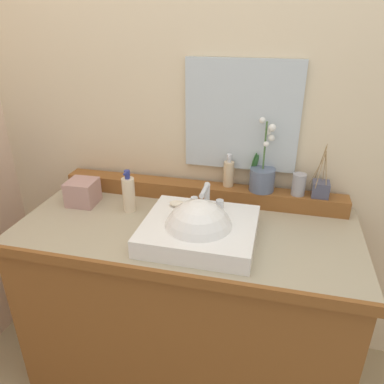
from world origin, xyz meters
The scene contains 13 objects.
floor centered at (0.00, 0.00, -0.05)m, with size 2.97×3.83×0.10m, color #9A845F.
wall_back centered at (0.00, 0.44, 1.32)m, with size 2.97×0.20×2.65m, color beige.
vanity_cabinet centered at (0.00, 0.00, 0.42)m, with size 1.44×0.66×0.84m.
back_ledge centered at (0.00, 0.27, 0.87)m, with size 1.36×0.10×0.08m, color brown.
sink_basin centered at (0.08, -0.09, 0.87)m, with size 0.44×0.40×0.29m.
soap_bar centered at (-0.05, 0.03, 0.92)m, with size 0.07×0.04×0.02m, color beige.
potted_plant centered at (0.29, 0.27, 0.99)m, with size 0.12×0.12×0.34m.
soap_dispenser centered at (0.13, 0.28, 0.98)m, with size 0.05×0.05×0.16m.
tumbler_cup centered at (0.45, 0.26, 0.96)m, with size 0.06×0.06×0.10m, color #99959A.
reed_diffuser centered at (0.55, 0.27, 0.95)m, with size 0.09×0.12×0.24m.
lotion_bottle centered at (-0.29, 0.07, 0.92)m, with size 0.06×0.06×0.20m.
tissue_box centered at (-0.53, 0.09, 0.89)m, with size 0.13×0.13×0.12m, color tan.
mirror centered at (0.17, 0.32, 1.24)m, with size 0.51×0.02×0.49m, color silver.
Camera 1 is at (0.35, -1.33, 1.65)m, focal length 34.93 mm.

